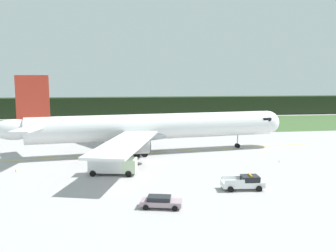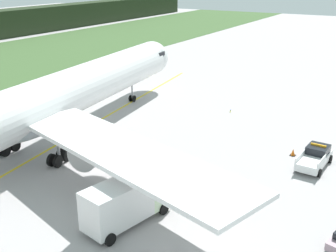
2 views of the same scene
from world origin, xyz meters
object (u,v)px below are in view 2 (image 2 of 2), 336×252
(airliner, at_px, (44,104))
(catering_truck, at_px, (125,202))
(apron_cone, at_px, (293,152))
(ops_pickup_truck, at_px, (315,157))

(airliner, height_order, catering_truck, airliner)
(apron_cone, bearing_deg, airliner, 116.86)
(airliner, relative_size, apron_cone, 79.98)
(catering_truck, xyz_separation_m, apron_cone, (18.20, -7.26, -1.45))
(airliner, height_order, apron_cone, airliner)
(ops_pickup_truck, height_order, apron_cone, ops_pickup_truck)
(airliner, xyz_separation_m, ops_pickup_truck, (9.76, -24.42, -3.98))
(airliner, bearing_deg, apron_cone, -63.14)
(airliner, xyz_separation_m, apron_cone, (11.16, -22.05, -4.55))
(airliner, bearing_deg, ops_pickup_truck, -68.21)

